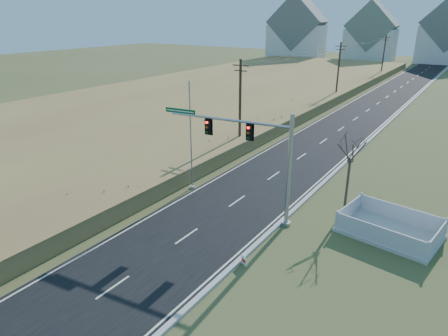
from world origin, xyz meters
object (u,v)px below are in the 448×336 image
traffic_signal_mast (261,155)px  fence_enclosure (389,231)px  flagpole (191,148)px  bare_tree (352,148)px  open_sign (244,260)px

traffic_signal_mast → fence_enclosure: (7.85, 2.68, -4.30)m
flagpole → bare_tree: bearing=13.7°
open_sign → bare_tree: (2.58, 9.56, 4.40)m
traffic_signal_mast → bare_tree: traffic_signal_mast is taller
traffic_signal_mast → fence_enclosure: bearing=11.9°
traffic_signal_mast → flagpole: flagpole is taller
open_sign → flagpole: 11.55m
traffic_signal_mast → open_sign: 7.02m
traffic_signal_mast → flagpole: (-6.93, 1.52, -1.17)m
open_sign → bare_tree: bearing=101.9°
open_sign → flagpole: (-8.84, 6.77, 3.08)m
traffic_signal_mast → flagpole: size_ratio=1.10×
traffic_signal_mast → bare_tree: size_ratio=1.60×
traffic_signal_mast → open_sign: (1.91, -5.24, -4.25)m
traffic_signal_mast → fence_enclosure: 9.34m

